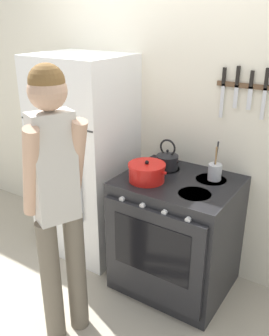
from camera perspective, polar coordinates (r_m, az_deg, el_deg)
ground_plane at (r=3.49m, az=4.24°, el=-12.12°), size 14.00×14.00×0.00m
wall_back at (r=2.98m, az=5.23°, el=8.78°), size 10.00×0.06×2.55m
refrigerator at (r=3.17m, az=-7.58°, el=1.42°), size 0.73×0.64×1.69m
stove_range at (r=2.85m, az=6.14°, el=-10.01°), size 0.82×0.72×0.89m
dutch_oven_pot at (r=2.60m, az=1.88°, el=-0.65°), size 0.30×0.26×0.15m
tea_kettle at (r=2.82m, az=5.05°, el=1.26°), size 0.21×0.17×0.23m
utensil_jar at (r=2.68m, az=12.15°, el=-0.47°), size 0.10×0.10×0.28m
person at (r=2.20m, az=-11.74°, el=-4.39°), size 0.38×0.43×1.75m
wall_knife_strip at (r=2.66m, az=16.37°, el=12.06°), size 0.38×0.03×0.37m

